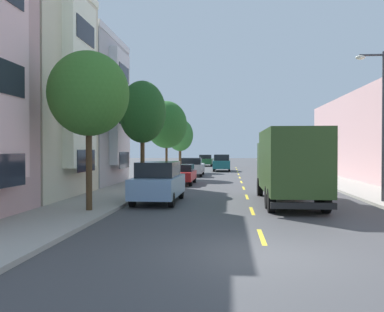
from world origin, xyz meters
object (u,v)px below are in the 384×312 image
parked_wagon_orange (269,162)px  moving_teal_sedan (222,163)px  street_lamp (380,115)px  parked_pickup_silver (193,167)px  parked_wagon_white (280,165)px  street_tree_farthest (180,135)px  parked_pickup_forest (206,161)px  street_tree_second (142,112)px  street_tree_nearest (89,94)px  delivery_box_truck (289,162)px  parked_sedan_red (182,174)px  street_tree_third (166,125)px  parked_suv_sky (159,182)px

parked_wagon_orange → moving_teal_sedan: bearing=-130.7°
street_lamp → parked_pickup_silver: street_lamp is taller
parked_wagon_white → parked_pickup_silver: parked_pickup_silver is taller
street_tree_farthest → parked_pickup_forest: (1.95, 16.71, -3.28)m
street_tree_second → street_lamp: bearing=-26.3°
parked_wagon_orange → street_tree_farthest: bearing=-138.2°
street_tree_farthest → moving_teal_sedan: street_tree_farthest is taller
street_tree_second → parked_pickup_forest: street_tree_second is taller
street_tree_nearest → street_tree_second: 9.99m
delivery_box_truck → parked_pickup_forest: 43.55m
delivery_box_truck → parked_sedan_red: bearing=120.8°
street_tree_third → delivery_box_truck: size_ratio=0.81×
parked_sedan_red → parked_suv_sky: 10.28m
street_tree_second → street_tree_third: size_ratio=1.02×
parked_suv_sky → parked_wagon_white: size_ratio=1.02×
delivery_box_truck → parked_wagon_orange: delivery_box_truck is taller
parked_pickup_forest → parked_wagon_orange: 11.30m
parked_pickup_forest → street_tree_second: bearing=-93.0°
delivery_box_truck → parked_wagon_white: (2.70, 25.59, -1.12)m
parked_suv_sky → moving_teal_sedan: 28.90m
delivery_box_truck → moving_teal_sedan: 29.08m
parked_pickup_forest → parked_pickup_silver: size_ratio=1.00×
street_tree_farthest → parked_sedan_red: (2.04, -16.05, -3.36)m
street_tree_second → parked_pickup_silver: size_ratio=1.26×
street_tree_third → parked_wagon_white: bearing=40.2°
street_tree_nearest → parked_wagon_white: 31.38m
street_lamp → delivery_box_truck: bearing=-175.9°
parked_suv_sky → parked_wagon_orange: (8.62, 35.95, -0.18)m
parked_wagon_white → parked_wagon_orange: bearing=90.8°
parked_suv_sky → delivery_box_truck: bearing=-0.5°
street_tree_farthest → parked_wagon_white: 11.42m
parked_sedan_red → parked_suv_sky: size_ratio=0.94×
parked_pickup_forest → moving_teal_sedan: bearing=-79.5°
parked_wagon_orange → parked_wagon_white: (0.15, -10.42, 0.00)m
street_tree_second → moving_teal_sedan: street_tree_second is taller
parked_pickup_forest → parked_pickup_silver: 23.34m
parked_wagon_orange → moving_teal_sedan: size_ratio=0.99×
street_tree_third → parked_sedan_red: street_tree_third is taller
parked_suv_sky → parked_wagon_white: (8.77, 25.54, -0.18)m
delivery_box_truck → parked_sedan_red: (-6.16, 10.32, -1.17)m
street_tree_nearest → moving_teal_sedan: street_tree_nearest is taller
street_lamp → parked_suv_sky: street_lamp is taller
parked_wagon_white → street_tree_nearest: bearing=-110.5°
street_tree_third → delivery_box_truck: (8.20, -16.39, -2.75)m
parked_pickup_silver → delivery_box_truck: bearing=-72.5°
street_tree_second → street_tree_nearest: bearing=-90.0°
street_tree_second → street_tree_third: (-0.00, 9.99, -0.19)m
parked_sedan_red → street_tree_third: bearing=108.6°
delivery_box_truck → street_tree_second: bearing=142.0°
street_tree_nearest → parked_wagon_orange: (10.75, 39.58, -3.87)m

